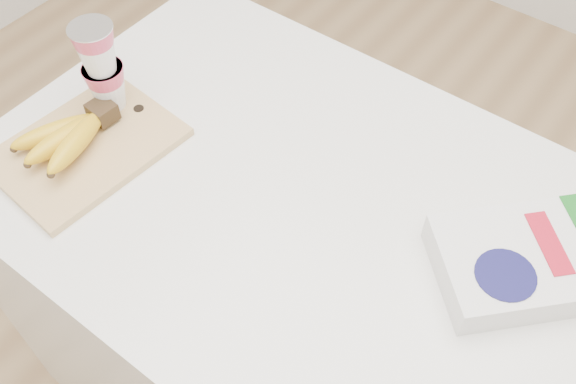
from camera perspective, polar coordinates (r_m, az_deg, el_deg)
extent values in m
cube|color=white|center=(1.49, 1.11, -11.13)|extent=(1.18, 0.78, 0.88)
cube|color=#D3B674|center=(1.24, -17.46, 3.81)|extent=(0.26, 0.34, 0.02)
cube|color=#382816|center=(1.25, -16.16, 6.89)|extent=(0.05, 0.05, 0.03)
ellipsoid|color=gold|center=(1.24, -19.75, 5.10)|extent=(0.10, 0.18, 0.05)
sphere|color=#382816|center=(1.24, -23.19, 3.54)|extent=(0.01, 0.01, 0.01)
ellipsoid|color=gold|center=(1.22, -19.20, 4.58)|extent=(0.04, 0.18, 0.05)
sphere|color=#382816|center=(1.20, -22.15, 2.27)|extent=(0.01, 0.01, 0.01)
ellipsoid|color=gold|center=(1.20, -18.28, 4.30)|extent=(0.09, 0.18, 0.05)
sphere|color=#382816|center=(1.16, -20.34, 1.46)|extent=(0.01, 0.01, 0.01)
cylinder|color=silver|center=(1.17, -17.22, 13.76)|extent=(0.08, 0.08, 0.00)
cube|color=white|center=(1.07, 20.30, -5.81)|extent=(0.32, 0.32, 0.06)
cylinder|color=#141247|center=(1.01, 18.77, -6.99)|extent=(0.13, 0.13, 0.00)
cube|color=#B41427|center=(1.07, 22.20, -4.21)|extent=(0.11, 0.11, 0.00)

